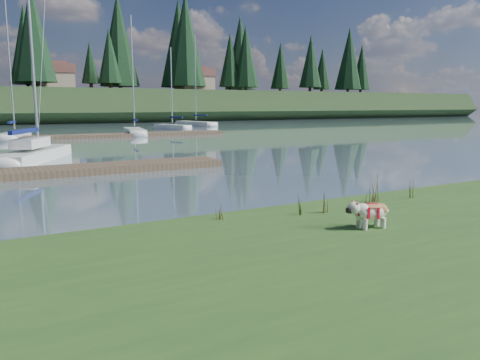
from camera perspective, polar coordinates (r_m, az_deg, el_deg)
ground at (r=41.31m, az=-21.62°, el=4.66°), size 200.00×200.00×0.00m
bank at (r=7.93m, az=19.58°, el=-10.70°), size 60.00×9.00×0.35m
ridge at (r=84.01m, az=-25.96°, el=8.08°), size 200.00×20.00×5.00m
bulldog at (r=9.72m, az=15.61°, el=-3.64°), size 0.95×0.49×0.56m
sailboat_main at (r=26.07m, az=-23.37°, el=3.21°), size 4.86×7.58×11.24m
dock_near at (r=20.06m, az=-24.36°, el=0.78°), size 16.00×2.00×0.30m
dock_far at (r=41.62m, az=-18.90°, el=5.05°), size 26.00×2.20×0.30m
sailboat_bg_2 at (r=43.48m, az=-25.58°, el=5.04°), size 3.26×7.55×11.21m
sailboat_bg_3 at (r=45.66m, az=-12.80°, el=5.86°), size 2.78×7.51×10.90m
sailboat_bg_4 at (r=53.88m, az=-8.59°, el=6.47°), size 2.86×6.14×9.14m
sailboat_bg_5 at (r=63.66m, az=-5.76°, el=6.91°), size 3.13×8.53×11.91m
weed_0 at (r=10.62m, az=7.45°, el=-3.04°), size 0.17×0.14×0.52m
weed_1 at (r=10.89m, az=10.23°, el=-2.67°), size 0.17×0.14×0.58m
weed_2 at (r=12.31m, az=16.06°, el=-1.10°), size 0.17×0.14×0.78m
weed_3 at (r=10.06m, az=-2.77°, el=-3.80°), size 0.17×0.14×0.46m
weed_4 at (r=12.01m, az=15.67°, el=-1.93°), size 0.17×0.14×0.49m
weed_5 at (r=13.16m, az=20.17°, el=-0.79°), size 0.17×0.14×0.72m
mud_lip at (r=11.19m, az=2.26°, el=-4.95°), size 60.00×0.50×0.14m
conifer_4 at (r=77.99m, az=-23.88°, el=16.02°), size 6.16×6.16×15.10m
conifer_5 at (r=83.81m, az=-15.63°, el=14.36°), size 3.96×3.96×10.35m
conifer_6 at (r=86.45m, az=-6.65°, el=16.57°), size 7.04×7.04×17.00m
conifer_7 at (r=95.18m, az=0.69°, el=14.85°), size 5.28×5.28×13.20m
conifer_8 at (r=99.09m, az=8.61°, el=14.14°), size 4.62×4.62×11.77m
conifer_9 at (r=109.86m, az=13.14°, el=14.22°), size 5.94×5.94×14.62m
house_1 at (r=82.77m, az=-21.87°, el=11.67°), size 6.30×5.30×4.65m
house_2 at (r=87.56m, az=-5.59°, el=12.11°), size 6.30×5.30×4.65m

